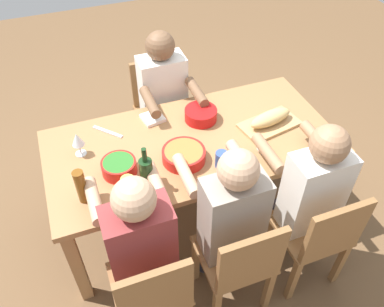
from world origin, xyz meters
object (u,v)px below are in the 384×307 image
wine_glass (77,140)px  diner_near_right (309,189)px  chair_near_left (152,292)px  serving_bowl_fruit (184,155)px  napkin_stack (153,118)px  diner_near_center (229,214)px  diner_near_left (139,242)px  chair_far_center (159,105)px  chair_near_right (319,235)px  bread_loaf (270,118)px  beer_bottle (81,186)px  serving_bowl_salad (201,114)px  cup_near_center (221,159)px  wine_bottle (146,173)px  serving_bowl_greens (119,166)px  diner_far_center (165,96)px  dining_table (192,150)px  cutting_board (269,124)px  chair_near_center (240,262)px  cup_near_left (128,185)px

wine_glass → diner_near_right: bearing=-31.0°
chair_near_left → serving_bowl_fruit: chair_near_left is taller
wine_glass → napkin_stack: 0.55m
diner_near_center → diner_near_left: size_ratio=1.00×
chair_far_center → chair_near_right: same height
bread_loaf → beer_bottle: bearing=-170.6°
serving_bowl_salad → cup_near_center: bearing=-96.0°
bread_loaf → wine_bottle: wine_bottle is taller
chair_far_center → serving_bowl_greens: 1.06m
cup_near_center → chair_near_left: bearing=-139.9°
diner_far_center → wine_bottle: (-0.37, -0.86, 0.15)m
dining_table → chair_far_center: chair_far_center is taller
chair_near_left → cutting_board: chair_near_left is taller
chair_near_center → serving_bowl_greens: chair_near_center is taller
chair_near_left → cup_near_left: bearing=86.5°
chair_far_center → cup_near_center: 1.09m
chair_near_left → wine_bottle: bearing=74.5°
cutting_board → napkin_stack: napkin_stack is taller
chair_near_center → chair_near_left: 0.51m
diner_far_center → diner_near_left: (-0.51, -1.18, 0.00)m
beer_bottle → wine_bottle: bearing=-3.5°
dining_table → beer_bottle: 0.79m
dining_table → diner_near_left: size_ratio=1.56×
serving_bowl_fruit → serving_bowl_salad: bearing=53.9°
chair_far_center → diner_far_center: size_ratio=0.71×
cup_near_center → serving_bowl_greens: bearing=164.5°
cutting_board → cup_near_center: size_ratio=3.70×
diner_near_center → dining_table: bearing=90.0°
chair_near_left → beer_bottle: size_ratio=3.86×
chair_near_left → chair_near_right: (1.03, 0.00, 0.00)m
chair_near_center → diner_far_center: bearing=90.0°
serving_bowl_greens → chair_near_center: bearing=-53.2°
chair_near_right → bread_loaf: same height
diner_far_center → serving_bowl_greens: diner_far_center is taller
chair_near_center → wine_glass: size_ratio=5.12×
cup_near_left → chair_near_right: bearing=-26.9°
serving_bowl_fruit → cutting_board: 0.66m
wine_glass → napkin_stack: (0.52, 0.17, -0.10)m
serving_bowl_fruit → wine_glass: wine_glass is taller
diner_near_right → cup_near_center: 0.54m
diner_near_center → napkin_stack: size_ratio=8.57×
serving_bowl_salad → cup_near_left: cup_near_left is taller
bread_loaf → beer_bottle: size_ratio=1.45×
chair_near_center → cutting_board: chair_near_center is taller
dining_table → diner_near_center: (0.00, -0.59, 0.04)m
wine_bottle → napkin_stack: size_ratio=2.07×
chair_far_center → cup_near_left: size_ratio=8.35×
diner_near_left → bread_loaf: diner_near_left is taller
dining_table → serving_bowl_fruit: (-0.11, -0.14, 0.13)m
cup_near_left → diner_near_right: bearing=-17.9°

